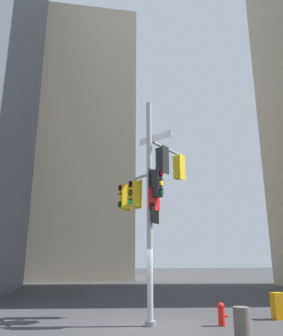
# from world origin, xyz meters

# --- Properties ---
(ground) EXTENTS (120.00, 120.00, 0.00)m
(ground) POSITION_xyz_m (0.00, 0.00, 0.00)
(ground) COLOR #38383A
(building_mid_block) EXTENTS (12.18, 12.18, 31.27)m
(building_mid_block) POSITION_xyz_m (-3.37, 27.69, 15.64)
(building_mid_block) COLOR tan
(building_mid_block) RESTS_ON ground
(signal_pole_assembly) EXTENTS (2.94, 2.51, 8.17)m
(signal_pole_assembly) POSITION_xyz_m (0.18, 0.62, 4.82)
(signal_pole_assembly) COLOR #9EA0A3
(signal_pole_assembly) RESTS_ON ground
(fire_hydrant) EXTENTS (0.33, 0.23, 0.74)m
(fire_hydrant) POSITION_xyz_m (2.37, -0.38, 0.39)
(fire_hydrant) COLOR red
(fire_hydrant) RESTS_ON ground
(newspaper_box) EXTENTS (0.45, 0.36, 0.94)m
(newspaper_box) POSITION_xyz_m (4.98, 0.42, 0.47)
(newspaper_box) COLOR orange
(newspaper_box) RESTS_ON ground
(trash_bin) EXTENTS (0.47, 0.47, 0.86)m
(trash_bin) POSITION_xyz_m (2.18, -2.33, 0.43)
(trash_bin) COLOR #59514C
(trash_bin) RESTS_ON ground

